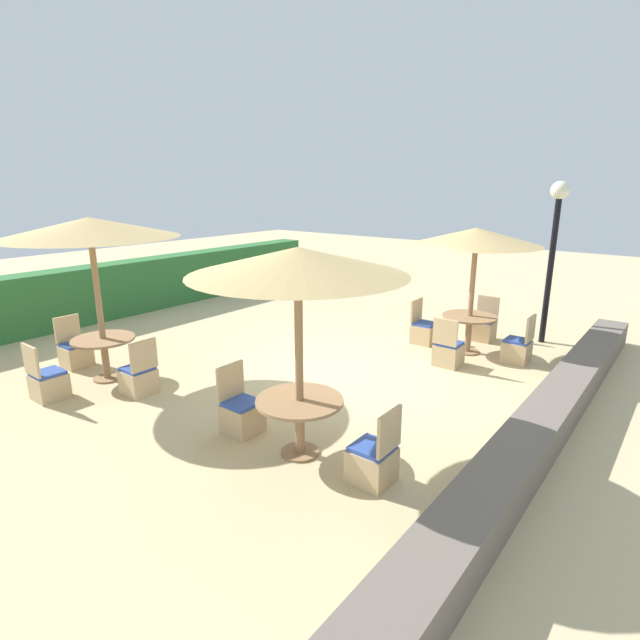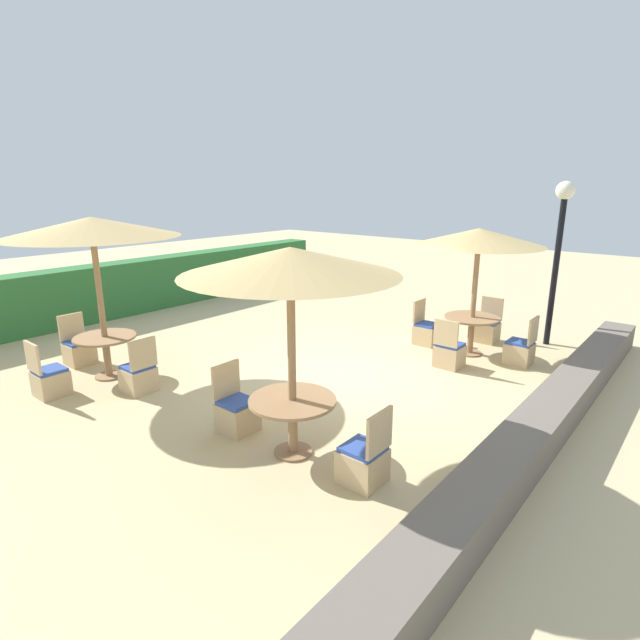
% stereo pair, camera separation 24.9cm
% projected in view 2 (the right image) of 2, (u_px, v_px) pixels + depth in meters
% --- Properties ---
extents(ground_plane, '(40.00, 40.00, 0.00)m').
position_uv_depth(ground_plane, '(346.00, 375.00, 8.83)').
color(ground_plane, '#C6B284').
extents(hedge_row, '(13.00, 0.70, 1.35)m').
position_uv_depth(hedge_row, '(131.00, 287.00, 12.93)').
color(hedge_row, '#2D6B33').
rests_on(hedge_row, ground_plane).
extents(stone_border, '(10.00, 0.56, 0.47)m').
position_uv_depth(stone_border, '(548.00, 418.00, 6.70)').
color(stone_border, '#6B6056').
rests_on(stone_border, ground_plane).
extents(lamp_post, '(0.36, 0.36, 3.32)m').
position_uv_depth(lamp_post, '(560.00, 231.00, 9.90)').
color(lamp_post, black).
rests_on(lamp_post, ground_plane).
extents(parasol_front_left, '(2.55, 2.55, 2.59)m').
position_uv_depth(parasol_front_left, '(290.00, 262.00, 5.64)').
color(parasol_front_left, '#93704C').
rests_on(parasol_front_left, ground_plane).
extents(round_table_front_left, '(1.08, 1.08, 0.73)m').
position_uv_depth(round_table_front_left, '(293.00, 410.00, 6.13)').
color(round_table_front_left, '#93704C').
rests_on(round_table_front_left, ground_plane).
extents(patio_chair_front_left_south, '(0.46, 0.46, 0.93)m').
position_uv_depth(patio_chair_front_left_south, '(364.00, 462.00, 5.60)').
color(patio_chair_front_left_south, tan).
rests_on(patio_chair_front_left_south, ground_plane).
extents(patio_chair_front_left_north, '(0.46, 0.46, 0.93)m').
position_uv_depth(patio_chair_front_left_north, '(237.00, 412.00, 6.79)').
color(patio_chair_front_left_north, tan).
rests_on(patio_chair_front_left_north, ground_plane).
extents(parasol_front_right, '(2.41, 2.41, 2.47)m').
position_uv_depth(parasol_front_right, '(479.00, 238.00, 9.32)').
color(parasol_front_right, '#93704C').
rests_on(parasol_front_right, ground_plane).
extents(round_table_front_right, '(1.06, 1.06, 0.76)m').
position_uv_depth(round_table_front_right, '(472.00, 325.00, 9.77)').
color(round_table_front_right, '#93704C').
rests_on(round_table_front_right, ground_plane).
extents(patio_chair_front_right_east, '(0.46, 0.46, 0.93)m').
position_uv_depth(patio_chair_front_right_east, '(487.00, 329.00, 10.64)').
color(patio_chair_front_right_east, tan).
rests_on(patio_chair_front_right_east, ground_plane).
extents(patio_chair_front_right_south, '(0.46, 0.46, 0.93)m').
position_uv_depth(patio_chair_front_right_south, '(520.00, 351.00, 9.28)').
color(patio_chair_front_right_south, tan).
rests_on(patio_chair_front_right_south, ground_plane).
extents(patio_chair_front_right_north, '(0.46, 0.46, 0.93)m').
position_uv_depth(patio_chair_front_right_north, '(426.00, 332.00, 10.45)').
color(patio_chair_front_right_north, tan).
rests_on(patio_chair_front_right_north, ground_plane).
extents(patio_chair_front_right_west, '(0.46, 0.46, 0.93)m').
position_uv_depth(patio_chair_front_right_west, '(449.00, 353.00, 9.15)').
color(patio_chair_front_right_west, tan).
rests_on(patio_chair_front_right_west, ground_plane).
extents(parasol_back_left, '(2.80, 2.80, 2.76)m').
position_uv_depth(parasol_back_left, '(92.00, 228.00, 8.06)').
color(parasol_back_left, '#93704C').
rests_on(parasol_back_left, ground_plane).
extents(round_table_back_left, '(1.03, 1.03, 0.74)m').
position_uv_depth(round_table_back_left, '(106.00, 345.00, 8.60)').
color(round_table_back_left, '#93704C').
rests_on(round_table_back_left, ground_plane).
extents(patio_chair_back_left_south, '(0.46, 0.46, 0.93)m').
position_uv_depth(patio_chair_back_left_south, '(139.00, 376.00, 8.06)').
color(patio_chair_back_left_south, tan).
rests_on(patio_chair_back_left_south, ground_plane).
extents(patio_chair_back_left_north, '(0.46, 0.46, 0.93)m').
position_uv_depth(patio_chair_back_left_north, '(79.00, 350.00, 9.31)').
color(patio_chair_back_left_north, tan).
rests_on(patio_chair_back_left_north, ground_plane).
extents(patio_chair_back_left_west, '(0.46, 0.46, 0.93)m').
position_uv_depth(patio_chair_back_left_west, '(50.00, 380.00, 7.91)').
color(patio_chair_back_left_west, tan).
rests_on(patio_chair_back_left_west, ground_plane).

